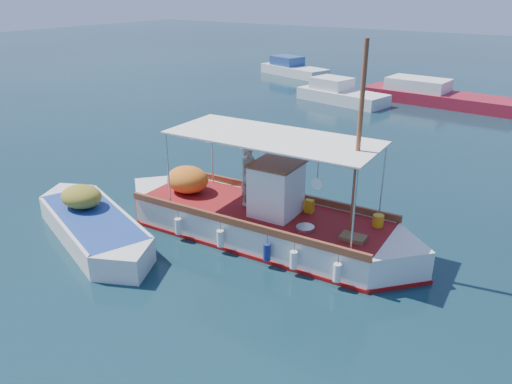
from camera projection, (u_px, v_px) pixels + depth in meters
The scene contains 6 objects.
ground at pixel (280, 238), 16.16m from camera, with size 160.00×160.00×0.00m, color black.
fishing_caique at pixel (259, 220), 16.02m from camera, with size 10.79×3.37×6.59m.
dinghy at pixel (93, 227), 16.11m from camera, with size 6.61×3.63×1.72m.
bg_boat_nw at pixel (340, 95), 34.73m from camera, with size 6.64×3.59×1.80m.
bg_boat_n at pixel (434, 96), 34.26m from camera, with size 10.29×3.59×1.80m.
bg_boat_far_w at pixel (293, 70), 45.12m from camera, with size 7.07×4.16×1.80m.
Camera 1 is at (7.36, -12.34, 7.58)m, focal length 35.00 mm.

